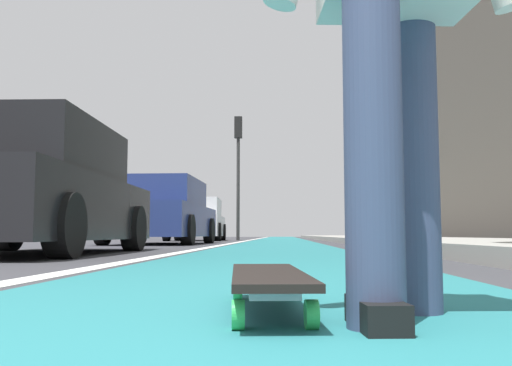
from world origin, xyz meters
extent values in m
plane|color=#38383D|center=(10.00, 0.00, 0.00)|extent=(80.00, 80.00, 0.00)
cube|color=#237075|center=(24.00, 0.00, 0.00)|extent=(56.00, 2.00, 0.00)
cube|color=silver|center=(20.00, 1.15, 0.00)|extent=(52.00, 0.16, 0.01)
cube|color=#9E9B93|center=(18.00, -3.10, 0.07)|extent=(52.00, 3.20, 0.14)
cube|color=#5C544B|center=(22.00, -6.17, 4.17)|extent=(40.00, 1.20, 8.34)
cylinder|color=green|center=(1.25, 0.06, 0.04)|extent=(0.07, 0.04, 0.07)
cylinder|color=green|center=(1.26, -0.11, 0.04)|extent=(0.07, 0.04, 0.07)
cylinder|color=green|center=(0.65, 0.01, 0.04)|extent=(0.07, 0.04, 0.07)
cylinder|color=green|center=(0.66, -0.16, 0.04)|extent=(0.07, 0.04, 0.07)
cube|color=silver|center=(1.26, -0.03, 0.08)|extent=(0.07, 0.12, 0.02)
cube|color=silver|center=(0.66, -0.07, 0.08)|extent=(0.07, 0.12, 0.02)
cube|color=black|center=(0.96, -0.05, 0.10)|extent=(0.85, 0.27, 0.02)
cylinder|color=#384260|center=(0.68, -0.31, 0.41)|extent=(0.14, 0.14, 0.82)
cylinder|color=#384260|center=(0.95, -0.47, 0.41)|extent=(0.14, 0.14, 0.82)
cube|color=black|center=(0.68, -0.31, 0.04)|extent=(0.27, 0.12, 0.07)
cube|color=black|center=(5.62, 2.75, 0.51)|extent=(4.12, 1.87, 0.70)
cube|color=black|center=(5.47, 2.75, 1.16)|extent=(2.28, 1.69, 0.60)
cube|color=#4C606B|center=(6.60, 2.76, 1.16)|extent=(0.07, 1.59, 0.51)
cylinder|color=black|center=(6.88, 3.62, 0.30)|extent=(0.60, 0.23, 0.60)
cylinder|color=black|center=(6.90, 1.91, 0.30)|extent=(0.60, 0.23, 0.60)
cylinder|color=black|center=(4.37, 1.87, 0.30)|extent=(0.60, 0.23, 0.60)
cube|color=navy|center=(12.24, 2.68, 0.52)|extent=(4.64, 1.96, 0.70)
cube|color=navy|center=(12.09, 2.69, 1.17)|extent=(2.56, 1.77, 0.60)
cube|color=#4C606B|center=(13.36, 2.66, 1.17)|extent=(0.08, 1.64, 0.51)
cylinder|color=black|center=(13.69, 3.54, 0.31)|extent=(0.63, 0.23, 0.62)
cylinder|color=black|center=(13.65, 1.77, 0.31)|extent=(0.63, 0.23, 0.62)
cylinder|color=black|center=(10.84, 3.60, 0.31)|extent=(0.63, 0.23, 0.62)
cylinder|color=black|center=(10.80, 1.83, 0.31)|extent=(0.63, 0.23, 0.62)
cube|color=silver|center=(19.19, 2.94, 0.51)|extent=(4.25, 1.94, 0.70)
cube|color=silver|center=(19.04, 2.93, 1.16)|extent=(2.37, 1.72, 0.60)
cube|color=#4C606B|center=(20.19, 2.98, 1.16)|extent=(0.11, 1.55, 0.51)
cylinder|color=black|center=(20.45, 3.83, 0.30)|extent=(0.62, 0.25, 0.61)
cylinder|color=black|center=(20.52, 2.15, 0.30)|extent=(0.62, 0.25, 0.61)
cylinder|color=black|center=(17.86, 3.72, 0.30)|extent=(0.62, 0.25, 0.61)
cylinder|color=black|center=(17.94, 2.04, 0.30)|extent=(0.62, 0.25, 0.61)
cylinder|color=#2D2D2D|center=(20.18, 1.55, 1.90)|extent=(0.12, 0.12, 3.80)
cube|color=black|center=(20.18, 1.55, 4.20)|extent=(0.24, 0.28, 0.80)
sphere|color=#360606|center=(20.31, 1.55, 4.46)|extent=(0.16, 0.16, 0.16)
sphere|color=gold|center=(20.31, 1.55, 4.20)|extent=(0.16, 0.16, 0.16)
sphere|color=black|center=(20.31, 1.55, 3.94)|extent=(0.16, 0.16, 0.16)
camera|label=1|loc=(-0.68, -0.09, 0.22)|focal=39.88mm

